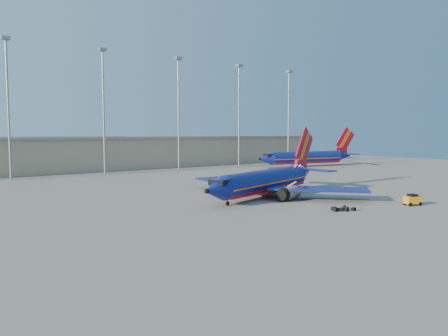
{
  "coord_description": "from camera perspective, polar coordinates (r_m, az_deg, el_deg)",
  "views": [
    {
      "loc": [
        -43.85,
        -50.96,
        9.62
      ],
      "look_at": [
        -2.64,
        3.38,
        4.0
      ],
      "focal_mm": 35.0,
      "sensor_mm": 36.0,
      "label": 1
    }
  ],
  "objects": [
    {
      "name": "ground",
      "position": [
        67.92,
        3.51,
        -3.44
      ],
      "size": [
        220.0,
        220.0,
        0.0
      ],
      "primitive_type": "plane",
      "color": "slate",
      "rests_on": "ground"
    },
    {
      "name": "luggage_pile",
      "position": [
        55.57,
        15.14,
        -5.18
      ],
      "size": [
        2.69,
        2.26,
        0.54
      ],
      "color": "black",
      "rests_on": "ground"
    },
    {
      "name": "terminal_building",
      "position": [
        121.66,
        -10.87,
        2.13
      ],
      "size": [
        122.0,
        16.0,
        8.5
      ],
      "color": "gray",
      "rests_on": "ground"
    },
    {
      "name": "aircraft_main",
      "position": [
        65.99,
        5.69,
        -1.71
      ],
      "size": [
        30.34,
        28.71,
        10.59
      ],
      "rotation": [
        0.0,
        0.0,
        0.31
      ],
      "color": "navy",
      "rests_on": "ground"
    },
    {
      "name": "light_mast_row",
      "position": [
        108.86,
        -10.53,
        8.81
      ],
      "size": [
        101.6,
        1.6,
        28.65
      ],
      "color": "gray",
      "rests_on": "ground"
    },
    {
      "name": "aircraft_second",
      "position": [
        124.75,
        10.92,
        1.38
      ],
      "size": [
        32.64,
        13.42,
        11.14
      ],
      "rotation": [
        0.0,
        0.0,
        -0.19
      ],
      "color": "navy",
      "rests_on": "ground"
    },
    {
      "name": "baggage_tug",
      "position": [
        62.57,
        23.39,
        -3.8
      ],
      "size": [
        2.39,
        1.91,
        1.49
      ],
      "rotation": [
        0.0,
        0.0,
        -0.36
      ],
      "color": "orange",
      "rests_on": "ground"
    }
  ]
}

